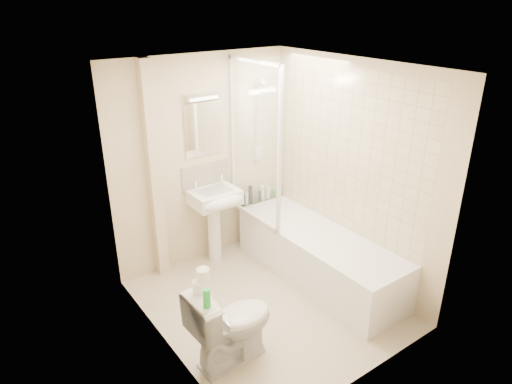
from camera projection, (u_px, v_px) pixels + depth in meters
floor at (268, 303)px, 4.74m from camera, size 2.50×2.50×0.00m
wall_back at (203, 162)px, 5.19m from camera, size 2.20×0.02×2.40m
wall_left at (160, 231)px, 3.67m from camera, size 0.02×2.50×2.40m
wall_right at (351, 173)px, 4.85m from camera, size 0.02×2.50×2.40m
ceiling at (270, 66)px, 3.78m from camera, size 2.20×2.50×0.02m
tile_back at (256, 132)px, 5.50m from camera, size 0.70×0.01×1.75m
tile_right at (348, 152)px, 4.80m from camera, size 0.01×2.10×1.75m
pipe_boxing at (154, 175)px, 4.82m from camera, size 0.12×0.12×2.40m
splashback at (205, 175)px, 5.26m from camera, size 0.60×0.02×0.30m
mirror at (203, 129)px, 5.04m from camera, size 0.46×0.01×0.60m
strip_light at (203, 96)px, 4.88m from camera, size 0.42×0.07×0.07m
bathtub at (319, 255)px, 5.07m from camera, size 0.70×2.10×0.55m
shower_screen at (254, 144)px, 4.97m from camera, size 0.04×0.92×1.80m
shower_fixture at (259, 123)px, 5.41m from camera, size 0.10×0.16×0.99m
pedestal_sink at (216, 206)px, 5.22m from camera, size 0.54×0.49×1.03m
bottle_black_a at (242, 199)px, 5.60m from camera, size 0.06×0.06×0.17m
bottle_white_a at (246, 199)px, 5.64m from camera, size 0.05×0.05×0.15m
bottle_black_b at (250, 195)px, 5.66m from camera, size 0.05×0.05×0.23m
bottle_blue at (260, 196)px, 5.76m from camera, size 0.05×0.05×0.13m
bottle_cream at (262, 193)px, 5.76m from camera, size 0.07×0.07×0.19m
bottle_white_b at (268, 192)px, 5.82m from camera, size 0.06×0.06×0.16m
bottle_green at (275, 193)px, 5.90m from camera, size 0.07×0.07×0.08m
toilet at (232, 323)px, 3.87m from camera, size 0.48×0.77×0.76m
toilet_roll_lower at (199, 287)px, 3.62m from camera, size 0.10×0.10×0.11m
toilet_roll_upper at (203, 274)px, 3.60m from camera, size 0.11×0.11×0.10m
green_bottle at (207, 298)px, 3.44m from camera, size 0.06×0.06×0.16m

